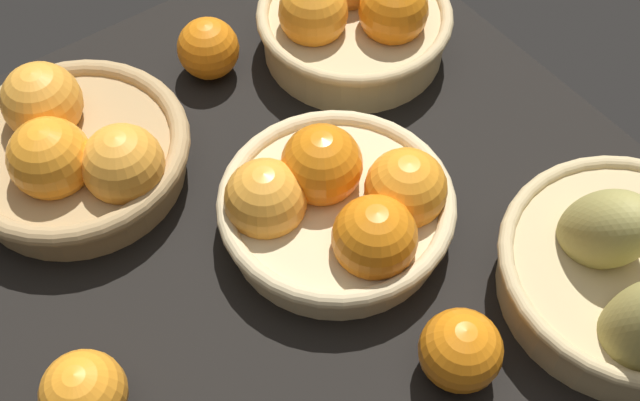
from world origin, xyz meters
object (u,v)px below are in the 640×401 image
Objects in this scene: basket_near_left at (74,151)px; basket_far_right_pears at (627,276)px; loose_orange_back_gap at (461,351)px; loose_orange_side_gap at (208,49)px; basket_center at (338,205)px; loose_orange_front_gap at (84,393)px; basket_far_left at (353,19)px.

basket_far_right_pears reaches higher than basket_near_left.
loose_orange_back_gap reaches higher than loose_orange_side_gap.
loose_orange_front_gap is (2.92, -29.01, -0.29)cm from basket_center.
basket_far_left is 0.94× the size of basket_near_left.
basket_center reaches higher than loose_orange_front_gap.
basket_far_left is 3.06× the size of loose_orange_back_gap.
basket_far_left is at bearing 139.57° from basket_center.
loose_orange_back_gap is (15.74, 28.37, 0.02)cm from loose_orange_front_gap.
basket_center reaches higher than loose_orange_side_gap.
loose_orange_front_gap is at bearing -63.60° from basket_far_left.
basket_far_right_pears is 3.49× the size of loose_orange_side_gap.
basket_far_right_pears reaches higher than loose_orange_back_gap.
basket_far_left is 3.08× the size of loose_orange_front_gap.
basket_center is 27.72cm from basket_far_right_pears.
loose_orange_side_gap is at bearing 105.53° from basket_near_left.
basket_near_left is at bearing -139.77° from basket_center.
loose_orange_side_gap is (-45.33, 1.92, -0.16)cm from loose_orange_back_gap.
basket_far_left is 35.02cm from basket_near_left.
loose_orange_back_gap is (38.57, -17.60, -0.92)cm from basket_far_left.
basket_far_left is at bearing 179.56° from basket_far_right_pears.
basket_center is at bearing 178.04° from loose_orange_back_gap.
basket_near_left is 3.41× the size of loose_orange_side_gap.
basket_far_right_pears reaches higher than loose_orange_side_gap.
basket_far_right_pears reaches higher than basket_center.
loose_orange_back_gap is at bearing -24.53° from basket_far_left.
loose_orange_back_gap is (39.97, 17.39, -0.48)cm from basket_near_left.
basket_far_left reaches higher than loose_orange_front_gap.
basket_far_left is 42.08cm from basket_far_right_pears.
basket_center is (19.91, -16.96, -0.65)cm from basket_far_left.
basket_far_right_pears is (42.08, -0.32, -0.47)cm from basket_far_left.
loose_orange_front_gap reaches higher than loose_orange_side_gap.
basket_far_right_pears is 17.64cm from loose_orange_back_gap.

